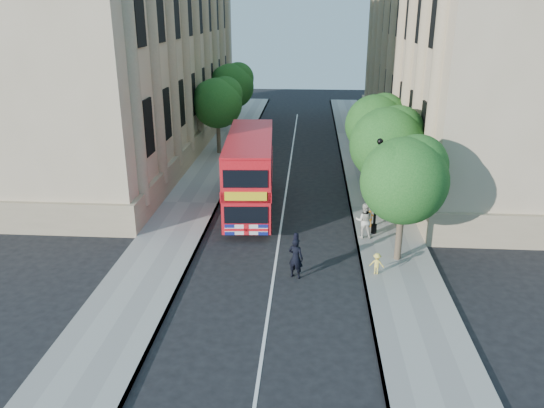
% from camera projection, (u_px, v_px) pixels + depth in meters
% --- Properties ---
extents(ground, '(120.00, 120.00, 0.00)m').
position_uv_depth(ground, '(272.00, 287.00, 23.01)').
color(ground, black).
rests_on(ground, ground).
extents(pavement_right, '(3.50, 80.00, 0.12)m').
position_uv_depth(pavement_right, '(379.00, 208.00, 31.95)').
color(pavement_right, gray).
rests_on(pavement_right, ground).
extents(pavement_left, '(3.50, 80.00, 0.12)m').
position_uv_depth(pavement_left, '(191.00, 203.00, 32.73)').
color(pavement_left, gray).
rests_on(pavement_left, ground).
extents(building_right, '(12.00, 38.00, 18.00)m').
position_uv_depth(building_right, '(470.00, 41.00, 41.39)').
color(building_right, tan).
rests_on(building_right, ground).
extents(building_left, '(12.00, 38.00, 18.00)m').
position_uv_depth(building_left, '(125.00, 39.00, 43.27)').
color(building_left, tan).
rests_on(building_left, ground).
extents(tree_right_near, '(4.00, 4.00, 6.08)m').
position_uv_depth(tree_right_near, '(405.00, 176.00, 23.97)').
color(tree_right_near, '#473828').
rests_on(tree_right_near, ground).
extents(tree_right_mid, '(4.20, 4.20, 6.37)m').
position_uv_depth(tree_right_mid, '(388.00, 141.00, 29.52)').
color(tree_right_mid, '#473828').
rests_on(tree_right_mid, ground).
extents(tree_right_far, '(4.00, 4.00, 6.15)m').
position_uv_depth(tree_right_far, '(376.00, 121.00, 35.17)').
color(tree_right_far, '#473828').
rests_on(tree_right_far, ground).
extents(tree_left_far, '(4.00, 4.00, 6.30)m').
position_uv_depth(tree_left_far, '(218.00, 100.00, 42.48)').
color(tree_left_far, '#473828').
rests_on(tree_left_far, ground).
extents(tree_left_back, '(4.20, 4.20, 6.65)m').
position_uv_depth(tree_left_back, '(232.00, 84.00, 49.87)').
color(tree_left_back, '#473828').
rests_on(tree_left_back, ground).
extents(lamp_post, '(0.32, 0.32, 5.16)m').
position_uv_depth(lamp_post, '(377.00, 191.00, 27.41)').
color(lamp_post, black).
rests_on(lamp_post, pavement_right).
extents(double_decker_bus, '(3.17, 9.76, 4.44)m').
position_uv_depth(double_decker_bus, '(250.00, 171.00, 30.95)').
color(double_decker_bus, red).
rests_on(double_decker_bus, ground).
extents(box_van, '(2.12, 4.60, 2.57)m').
position_uv_depth(box_van, '(249.00, 177.00, 33.73)').
color(box_van, black).
rests_on(box_van, ground).
extents(police_constable, '(0.82, 0.70, 1.91)m').
position_uv_depth(police_constable, '(296.00, 258.00, 23.54)').
color(police_constable, black).
rests_on(police_constable, ground).
extents(woman_pedestrian, '(0.95, 0.75, 1.89)m').
position_uv_depth(woman_pedestrian, '(364.00, 220.00, 27.43)').
color(woman_pedestrian, beige).
rests_on(woman_pedestrian, pavement_right).
extents(child_a, '(0.62, 0.37, 0.98)m').
position_uv_depth(child_a, '(370.00, 219.00, 28.86)').
color(child_a, gold).
rests_on(child_a, pavement_right).
extents(child_b, '(0.71, 0.50, 1.00)m').
position_uv_depth(child_b, '(377.00, 264.00, 23.76)').
color(child_b, '#F4D753').
rests_on(child_b, pavement_right).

